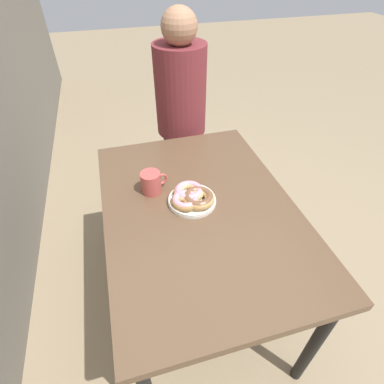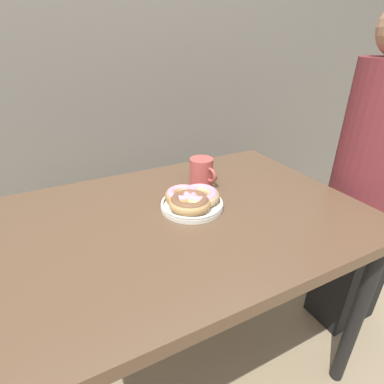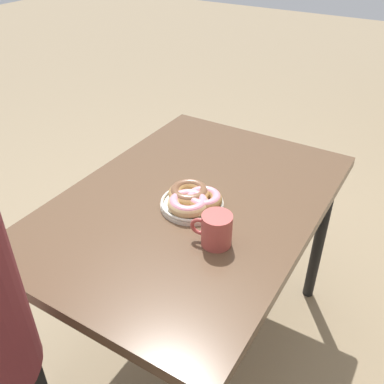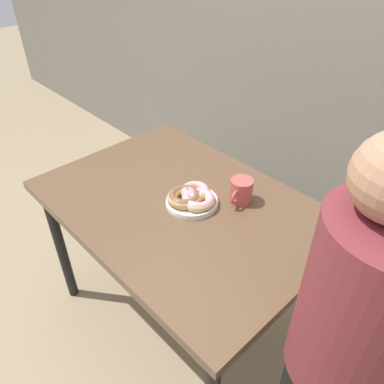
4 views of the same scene
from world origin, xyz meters
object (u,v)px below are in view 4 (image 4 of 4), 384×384
object	(u,v)px
dining_table	(182,217)
donut_plate	(192,197)
person_figure	(346,359)
coffee_mug	(241,191)

from	to	relation	value
dining_table	donut_plate	world-z (taller)	donut_plate
dining_table	person_figure	bearing A→B (deg)	-8.35
dining_table	coffee_mug	distance (m)	0.28
dining_table	coffee_mug	world-z (taller)	coffee_mug
dining_table	donut_plate	distance (m)	0.12
coffee_mug	dining_table	bearing A→B (deg)	-131.49
dining_table	coffee_mug	size ratio (longest dim) A/B	9.32
donut_plate	coffee_mug	xyz separation A→B (m)	(0.12, 0.16, 0.02)
dining_table	donut_plate	bearing A→B (deg)	35.77
dining_table	person_figure	distance (m)	0.81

